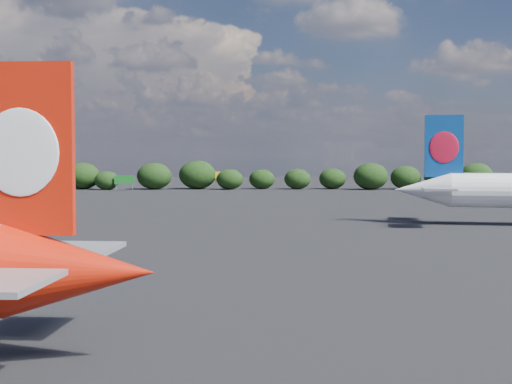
{
  "coord_description": "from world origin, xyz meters",
  "views": [
    {
      "loc": [
        14.0,
        -41.61,
        10.81
      ],
      "look_at": [
        16.0,
        12.0,
        8.0
      ],
      "focal_mm": 50.0,
      "sensor_mm": 36.0,
      "label": 1
    }
  ],
  "objects": [
    {
      "name": "highway_sign",
      "position": [
        -18.0,
        176.0,
        3.13
      ],
      "size": [
        6.0,
        0.3,
        4.5
      ],
      "color": "#156A20",
      "rests_on": "ground"
    },
    {
      "name": "horizon_treeline",
      "position": [
        14.24,
        180.79,
        3.75
      ],
      "size": [
        204.4,
        15.56,
        8.98
      ],
      "color": "black",
      "rests_on": "ground"
    },
    {
      "name": "ground",
      "position": [
        0.0,
        60.0,
        0.0
      ],
      "size": [
        500.0,
        500.0,
        0.0
      ],
      "primitive_type": "plane",
      "color": "black",
      "rests_on": "ground"
    },
    {
      "name": "billboard_yellow",
      "position": [
        12.0,
        182.0,
        3.87
      ],
      "size": [
        5.0,
        0.3,
        5.5
      ],
      "color": "yellow",
      "rests_on": "ground"
    }
  ]
}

